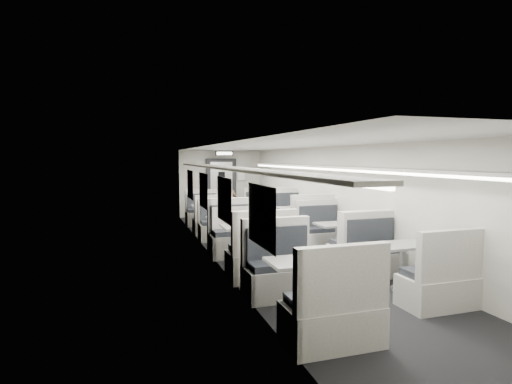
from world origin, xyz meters
TOP-DOWN VIEW (x-y plane):
  - room at (0.00, 0.00)m, footprint 3.24×12.24m
  - booth_left_a at (-1.00, 3.42)m, footprint 1.03×2.09m
  - booth_left_b at (-1.00, 1.10)m, footprint 0.99×2.01m
  - booth_left_c at (-1.00, -0.83)m, footprint 1.15×2.34m
  - booth_left_d at (-1.00, -3.47)m, footprint 1.11×2.24m
  - booth_right_a at (1.00, 3.73)m, footprint 1.02×2.06m
  - booth_right_b at (1.00, 1.42)m, footprint 1.16×2.36m
  - booth_right_c at (1.00, -0.81)m, footprint 1.06×2.15m
  - booth_right_d at (1.00, -2.93)m, footprint 1.06×2.15m
  - passenger at (-0.57, 2.46)m, footprint 0.65×0.53m
  - window_a at (-1.49, 3.40)m, footprint 0.02×1.18m
  - window_b at (-1.49, 1.20)m, footprint 0.02×1.18m
  - window_c at (-1.49, -1.00)m, footprint 0.02×1.18m
  - window_d at (-1.49, -3.20)m, footprint 0.02×1.18m
  - luggage_rack_left at (-1.24, -0.30)m, footprint 0.46×10.40m
  - luggage_rack_right at (1.24, -0.30)m, footprint 0.46×10.40m
  - vestibule_door at (0.00, 5.93)m, footprint 1.10×0.13m
  - exit_sign at (0.00, 5.44)m, footprint 0.62×0.12m
  - wall_notice at (0.75, 5.92)m, footprint 0.32×0.02m

SIDE VIEW (x-z plane):
  - booth_left_b at x=-1.00m, z-range -0.18..0.90m
  - booth_right_a at x=1.00m, z-range -0.18..0.92m
  - booth_left_a at x=-1.00m, z-range -0.19..0.93m
  - booth_right_c at x=1.00m, z-range -0.19..0.96m
  - booth_right_d at x=1.00m, z-range -0.19..0.96m
  - booth_left_d at x=-1.00m, z-range -0.20..1.00m
  - booth_left_c at x=-1.00m, z-range -0.21..1.04m
  - booth_right_b at x=1.00m, z-range -0.21..1.05m
  - passenger at x=-0.57m, z-range 0.00..1.55m
  - vestibule_door at x=0.00m, z-range -0.01..2.09m
  - room at x=0.00m, z-range -0.12..2.52m
  - window_a at x=-1.49m, z-range 0.93..1.77m
  - window_b at x=-1.49m, z-range 0.93..1.77m
  - window_c at x=-1.49m, z-range 0.93..1.77m
  - window_d at x=-1.49m, z-range 0.93..1.77m
  - wall_notice at x=0.75m, z-range 1.30..1.70m
  - luggage_rack_left at x=-1.24m, z-range 1.87..1.96m
  - luggage_rack_right at x=1.24m, z-range 1.87..1.96m
  - exit_sign at x=0.00m, z-range 2.20..2.36m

